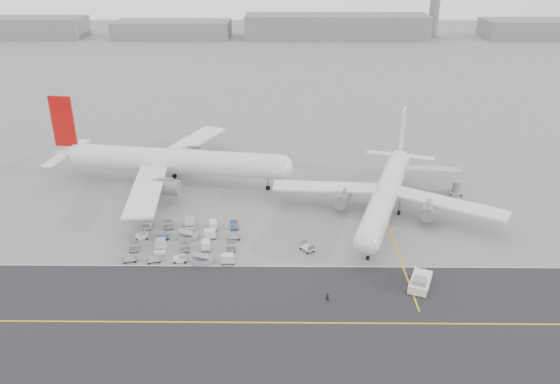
{
  "coord_description": "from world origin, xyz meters",
  "views": [
    {
      "loc": [
        9.1,
        -84.39,
        51.52
      ],
      "look_at": [
        8.17,
        12.0,
        7.99
      ],
      "focal_mm": 35.0,
      "sensor_mm": 36.0,
      "label": 1
    }
  ],
  "objects_px": {
    "pushback_tug": "(420,282)",
    "jet_bridge": "(425,175)",
    "airliner_a": "(169,161)",
    "airliner_b": "(387,192)",
    "control_tower": "(435,10)",
    "ground_crew_a": "(328,297)"
  },
  "relations": [
    {
      "from": "airliner_b",
      "to": "pushback_tug",
      "type": "xyz_separation_m",
      "value": [
        1.22,
        -27.49,
        -3.96
      ]
    },
    {
      "from": "jet_bridge",
      "to": "airliner_a",
      "type": "bearing_deg",
      "value": -177.9
    },
    {
      "from": "airliner_b",
      "to": "jet_bridge",
      "type": "xyz_separation_m",
      "value": [
        10.58,
        10.58,
        -0.55
      ]
    },
    {
      "from": "control_tower",
      "to": "airliner_b",
      "type": "bearing_deg",
      "value": -105.83
    },
    {
      "from": "control_tower",
      "to": "airliner_a",
      "type": "xyz_separation_m",
      "value": [
        -117.9,
        -230.68,
        -10.43
      ]
    },
    {
      "from": "airliner_b",
      "to": "ground_crew_a",
      "type": "height_order",
      "value": "airliner_b"
    },
    {
      "from": "airliner_a",
      "to": "airliner_b",
      "type": "relative_size",
      "value": 1.22
    },
    {
      "from": "pushback_tug",
      "to": "jet_bridge",
      "type": "distance_m",
      "value": 39.35
    },
    {
      "from": "pushback_tug",
      "to": "jet_bridge",
      "type": "xyz_separation_m",
      "value": [
        9.36,
        38.07,
        3.41
      ]
    },
    {
      "from": "control_tower",
      "to": "ground_crew_a",
      "type": "distance_m",
      "value": 290.43
    },
    {
      "from": "airliner_b",
      "to": "ground_crew_a",
      "type": "xyz_separation_m",
      "value": [
        -14.34,
        -31.69,
        -4.14
      ]
    },
    {
      "from": "airliner_b",
      "to": "jet_bridge",
      "type": "bearing_deg",
      "value": 63.22
    },
    {
      "from": "airliner_b",
      "to": "pushback_tug",
      "type": "bearing_deg",
      "value": -69.23
    },
    {
      "from": "control_tower",
      "to": "ground_crew_a",
      "type": "height_order",
      "value": "control_tower"
    },
    {
      "from": "control_tower",
      "to": "airliner_b",
      "type": "distance_m",
      "value": 255.82
    },
    {
      "from": "airliner_b",
      "to": "jet_bridge",
      "type": "height_order",
      "value": "airliner_b"
    },
    {
      "from": "control_tower",
      "to": "jet_bridge",
      "type": "height_order",
      "value": "control_tower"
    },
    {
      "from": "airliner_b",
      "to": "pushback_tug",
      "type": "relative_size",
      "value": 5.81
    },
    {
      "from": "airliner_a",
      "to": "jet_bridge",
      "type": "distance_m",
      "value": 58.96
    },
    {
      "from": "pushback_tug",
      "to": "ground_crew_a",
      "type": "height_order",
      "value": "pushback_tug"
    },
    {
      "from": "control_tower",
      "to": "airliner_b",
      "type": "xyz_separation_m",
      "value": [
        -69.71,
        -245.88,
        -11.32
      ]
    },
    {
      "from": "control_tower",
      "to": "ground_crew_a",
      "type": "bearing_deg",
      "value": -106.85
    }
  ]
}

